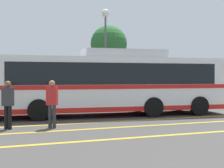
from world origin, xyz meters
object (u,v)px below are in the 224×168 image
(pedestrian_2, at_px, (52,101))
(street_lamp, at_px, (105,33))
(pedestrian_1, at_px, (8,101))
(parked_car_1, at_px, (22,100))
(parked_car_2, at_px, (118,97))
(tree_0, at_px, (109,44))
(transit_bus, at_px, (112,82))

(pedestrian_2, xyz_separation_m, street_lamp, (5.19, 8.87, 4.09))
(pedestrian_1, xyz_separation_m, street_lamp, (6.82, 8.57, 4.11))
(parked_car_1, relative_size, pedestrian_2, 2.47)
(parked_car_2, xyz_separation_m, pedestrian_2, (-5.34, -6.71, 0.38))
(parked_car_1, relative_size, pedestrian_1, 2.50)
(tree_0, bearing_deg, transit_bus, -108.14)
(pedestrian_2, bearing_deg, parked_car_1, 123.85)
(transit_bus, bearing_deg, parked_car_2, -19.91)
(tree_0, bearing_deg, street_lamp, -112.73)
(street_lamp, bearing_deg, parked_car_1, -156.78)
(transit_bus, xyz_separation_m, pedestrian_1, (-5.26, -2.80, -0.65))
(parked_car_1, bearing_deg, tree_0, 130.16)
(pedestrian_1, height_order, street_lamp, street_lamp)
(transit_bus, xyz_separation_m, tree_0, (3.07, 9.38, 3.05))
(parked_car_1, distance_m, pedestrian_1, 6.13)
(parked_car_1, distance_m, tree_0, 10.45)
(transit_bus, distance_m, tree_0, 10.33)
(transit_bus, height_order, street_lamp, street_lamp)
(parked_car_2, bearing_deg, parked_car_1, -83.32)
(tree_0, bearing_deg, pedestrian_1, -124.38)
(parked_car_2, height_order, street_lamp, street_lamp)
(street_lamp, distance_m, tree_0, 3.93)
(pedestrian_2, distance_m, street_lamp, 11.07)
(parked_car_2, xyz_separation_m, pedestrian_1, (-6.97, -6.41, 0.37))
(transit_bus, relative_size, pedestrian_2, 6.74)
(parked_car_1, bearing_deg, parked_car_2, 93.92)
(pedestrian_2, xyz_separation_m, tree_0, (6.70, 12.48, 3.69))
(parked_car_2, bearing_deg, tree_0, 169.99)
(transit_bus, relative_size, tree_0, 2.00)
(transit_bus, height_order, parked_car_1, transit_bus)
(pedestrian_2, bearing_deg, parked_car_2, 79.05)
(parked_car_2, relative_size, pedestrian_1, 2.20)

